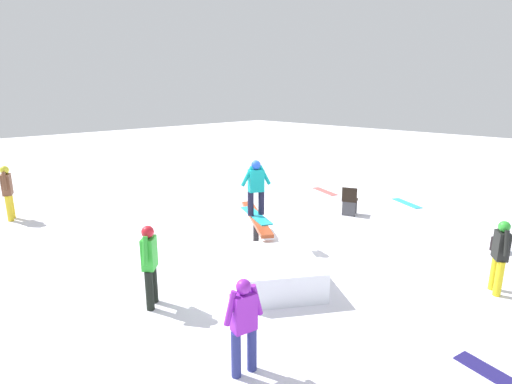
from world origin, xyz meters
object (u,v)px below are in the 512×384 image
at_px(bystander_brown, 7,190).
at_px(bystander_green, 150,262).
at_px(loose_snowboard_coral, 325,191).
at_px(rail_feature, 256,220).
at_px(backpack_on_snow, 499,245).
at_px(bystander_black, 500,253).
at_px(folding_chair, 350,202).
at_px(loose_snowboard_cyan, 407,203).
at_px(bystander_purple, 244,322).
at_px(main_rider_on_rail, 256,189).

bearing_deg(bystander_brown, bystander_green, -154.04).
relative_size(bystander_green, loose_snowboard_coral, 1.15).
xyz_separation_m(rail_feature, backpack_on_snow, (-4.36, -3.71, -0.45)).
distance_m(bystander_green, loose_snowboard_coral, 9.31).
xyz_separation_m(bystander_brown, loose_snowboard_coral, (-4.48, -9.28, -0.89)).
relative_size(bystander_black, folding_chair, 1.60).
bearing_deg(backpack_on_snow, bystander_green, 90.36).
xyz_separation_m(bystander_black, bystander_brown, (11.28, 5.23, 0.11)).
distance_m(rail_feature, loose_snowboard_cyan, 6.25).
bearing_deg(bystander_black, folding_chair, -149.58).
height_order(bystander_green, loose_snowboard_cyan, bystander_green).
height_order(bystander_purple, backpack_on_snow, bystander_purple).
relative_size(bystander_black, loose_snowboard_cyan, 1.12).
xyz_separation_m(rail_feature, main_rider_on_rail, (0.00, 0.00, 0.78)).
bearing_deg(rail_feature, folding_chair, -60.61).
bearing_deg(loose_snowboard_cyan, backpack_on_snow, 171.82).
distance_m(rail_feature, bystander_purple, 4.65).
distance_m(rail_feature, backpack_on_snow, 5.74).
distance_m(bystander_green, bystander_brown, 7.21).
distance_m(bystander_green, folding_chair, 7.06).
height_order(rail_feature, main_rider_on_rail, main_rider_on_rail).
height_order(loose_snowboard_coral, loose_snowboard_cyan, same).
bearing_deg(backpack_on_snow, loose_snowboard_cyan, -8.58).
bearing_deg(rail_feature, bystander_green, 137.43).
xyz_separation_m(bystander_black, loose_snowboard_cyan, (3.91, -4.67, -0.78)).
xyz_separation_m(loose_snowboard_cyan, backpack_on_snow, (-3.38, 2.43, 0.16)).
height_order(bystander_green, loose_snowboard_coral, bystander_green).
bearing_deg(bystander_black, rail_feature, -106.95).
xyz_separation_m(main_rider_on_rail, folding_chair, (-0.30, -3.69, -0.99)).
height_order(rail_feature, loose_snowboard_cyan, rail_feature).
bearing_deg(rail_feature, loose_snowboard_coral, -36.73).
height_order(rail_feature, bystander_purple, bystander_purple).
bearing_deg(rail_feature, backpack_on_snow, -105.58).
xyz_separation_m(rail_feature, folding_chair, (-0.30, -3.69, -0.21)).
height_order(bystander_purple, folding_chair, bystander_purple).
distance_m(folding_chair, backpack_on_snow, 4.07).
distance_m(bystander_purple, bystander_brown, 9.61).
xyz_separation_m(main_rider_on_rail, bystander_black, (-4.88, -1.47, -0.61)).
bearing_deg(bystander_brown, bystander_purple, -155.04).
bearing_deg(loose_snowboard_coral, backpack_on_snow, -176.04).
relative_size(main_rider_on_rail, loose_snowboard_coral, 1.17).
bearing_deg(loose_snowboard_coral, bystander_black, 169.28).
bearing_deg(folding_chair, loose_snowboard_coral, -63.50).
relative_size(rail_feature, bystander_purple, 1.73).
distance_m(loose_snowboard_coral, folding_chair, 2.91).
distance_m(main_rider_on_rail, folding_chair, 3.83).
bearing_deg(backpack_on_snow, main_rider_on_rail, 67.55).
relative_size(main_rider_on_rail, bystander_purple, 1.09).
distance_m(rail_feature, folding_chair, 3.71).
relative_size(main_rider_on_rail, backpack_on_snow, 4.40).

